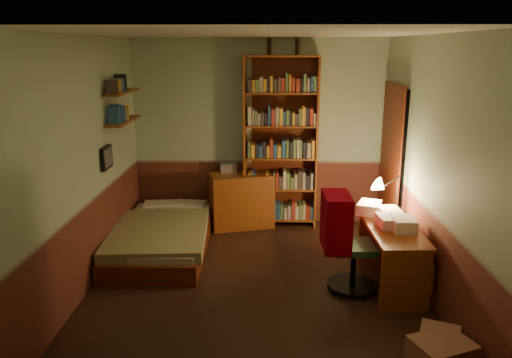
{
  "coord_description": "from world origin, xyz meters",
  "views": [
    {
      "loc": [
        0.12,
        -4.93,
        2.48
      ],
      "look_at": [
        0.0,
        0.25,
        1.1
      ],
      "focal_mm": 35.0,
      "sensor_mm": 36.0,
      "label": 1
    }
  ],
  "objects_px": {
    "bookshelf": "(281,143)",
    "office_chair": "(354,245)",
    "cardboard_box_b": "(439,341)",
    "desk": "(391,256)",
    "dresser": "(242,200)",
    "desk_lamp": "(398,184)",
    "mini_stereo": "(228,168)",
    "bed": "(162,227)"
  },
  "relations": [
    {
      "from": "bookshelf",
      "to": "office_chair",
      "type": "xyz_separation_m",
      "value": [
        0.72,
        -1.95,
        -0.69
      ]
    },
    {
      "from": "cardboard_box_b",
      "to": "desk",
      "type": "bearing_deg",
      "value": 95.5
    },
    {
      "from": "dresser",
      "to": "office_chair",
      "type": "bearing_deg",
      "value": -70.99
    },
    {
      "from": "desk_lamp",
      "to": "desk",
      "type": "bearing_deg",
      "value": -87.25
    },
    {
      "from": "office_chair",
      "to": "cardboard_box_b",
      "type": "distance_m",
      "value": 1.31
    },
    {
      "from": "mini_stereo",
      "to": "cardboard_box_b",
      "type": "distance_m",
      "value": 3.78
    },
    {
      "from": "dresser",
      "to": "office_chair",
      "type": "xyz_separation_m",
      "value": [
        1.26,
        -1.87,
        0.11
      ]
    },
    {
      "from": "bed",
      "to": "office_chair",
      "type": "height_order",
      "value": "office_chair"
    },
    {
      "from": "bed",
      "to": "bookshelf",
      "type": "bearing_deg",
      "value": 31.55
    },
    {
      "from": "dresser",
      "to": "desk_lamp",
      "type": "bearing_deg",
      "value": -46.94
    },
    {
      "from": "bed",
      "to": "bookshelf",
      "type": "height_order",
      "value": "bookshelf"
    },
    {
      "from": "bookshelf",
      "to": "desk",
      "type": "height_order",
      "value": "bookshelf"
    },
    {
      "from": "cardboard_box_b",
      "to": "dresser",
      "type": "bearing_deg",
      "value": 120.88
    },
    {
      "from": "bed",
      "to": "bookshelf",
      "type": "xyz_separation_m",
      "value": [
        1.49,
        0.95,
        0.89
      ]
    },
    {
      "from": "dresser",
      "to": "cardboard_box_b",
      "type": "distance_m",
      "value": 3.51
    },
    {
      "from": "dresser",
      "to": "bookshelf",
      "type": "bearing_deg",
      "value": -6.19
    },
    {
      "from": "bed",
      "to": "office_chair",
      "type": "bearing_deg",
      "value": -25.17
    },
    {
      "from": "bookshelf",
      "to": "office_chair",
      "type": "height_order",
      "value": "bookshelf"
    },
    {
      "from": "desk",
      "to": "office_chair",
      "type": "height_order",
      "value": "office_chair"
    },
    {
      "from": "bed",
      "to": "desk",
      "type": "relative_size",
      "value": 1.66
    },
    {
      "from": "bed",
      "to": "mini_stereo",
      "type": "distance_m",
      "value": 1.35
    },
    {
      "from": "dresser",
      "to": "bookshelf",
      "type": "distance_m",
      "value": 0.97
    },
    {
      "from": "bed",
      "to": "bookshelf",
      "type": "distance_m",
      "value": 1.98
    },
    {
      "from": "desk",
      "to": "cardboard_box_b",
      "type": "distance_m",
      "value": 1.27
    },
    {
      "from": "bed",
      "to": "cardboard_box_b",
      "type": "relative_size",
      "value": 6.4
    },
    {
      "from": "dresser",
      "to": "bookshelf",
      "type": "relative_size",
      "value": 0.36
    },
    {
      "from": "bed",
      "to": "office_chair",
      "type": "xyz_separation_m",
      "value": [
        2.22,
        -1.0,
        0.19
      ]
    },
    {
      "from": "office_chair",
      "to": "dresser",
      "type": "bearing_deg",
      "value": 123.05
    },
    {
      "from": "bed",
      "to": "bookshelf",
      "type": "relative_size",
      "value": 0.85
    },
    {
      "from": "dresser",
      "to": "desk_lamp",
      "type": "relative_size",
      "value": 1.42
    },
    {
      "from": "desk_lamp",
      "to": "dresser",
      "type": "bearing_deg",
      "value": 167.38
    },
    {
      "from": "dresser",
      "to": "bookshelf",
      "type": "xyz_separation_m",
      "value": [
        0.54,
        0.08,
        0.8
      ]
    },
    {
      "from": "desk",
      "to": "office_chair",
      "type": "bearing_deg",
      "value": -167.12
    },
    {
      "from": "bed",
      "to": "desk_lamp",
      "type": "relative_size",
      "value": 3.33
    },
    {
      "from": "mini_stereo",
      "to": "office_chair",
      "type": "height_order",
      "value": "office_chair"
    },
    {
      "from": "dresser",
      "to": "cardboard_box_b",
      "type": "bearing_deg",
      "value": -74.23
    },
    {
      "from": "bookshelf",
      "to": "cardboard_box_b",
      "type": "height_order",
      "value": "bookshelf"
    },
    {
      "from": "desk_lamp",
      "to": "cardboard_box_b",
      "type": "relative_size",
      "value": 1.92
    },
    {
      "from": "bed",
      "to": "cardboard_box_b",
      "type": "height_order",
      "value": "bed"
    },
    {
      "from": "dresser",
      "to": "desk",
      "type": "height_order",
      "value": "dresser"
    },
    {
      "from": "mini_stereo",
      "to": "desk_lamp",
      "type": "xyz_separation_m",
      "value": [
        2.05,
        -1.28,
        0.13
      ]
    },
    {
      "from": "dresser",
      "to": "cardboard_box_b",
      "type": "height_order",
      "value": "dresser"
    }
  ]
}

